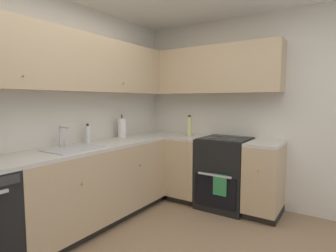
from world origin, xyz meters
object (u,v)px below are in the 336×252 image
at_px(oven_range, 225,172).
at_px(oil_bottle, 189,126).
at_px(paper_towel_roll, 122,128).
at_px(soap_bottle, 88,134).

bearing_deg(oven_range, oil_bottle, 91.96).
bearing_deg(paper_towel_roll, oil_bottle, -46.00).
height_order(soap_bottle, paper_towel_roll, paper_towel_roll).
xyz_separation_m(soap_bottle, paper_towel_roll, (0.57, -0.02, 0.03)).
relative_size(oven_range, oil_bottle, 3.63).
xyz_separation_m(oven_range, oil_bottle, (-0.02, 0.54, 0.59)).
relative_size(paper_towel_roll, oil_bottle, 1.09).
height_order(oven_range, soap_bottle, soap_bottle).
xyz_separation_m(oven_range, soap_bottle, (-1.24, 1.23, 0.55)).
relative_size(soap_bottle, paper_towel_roll, 0.71).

